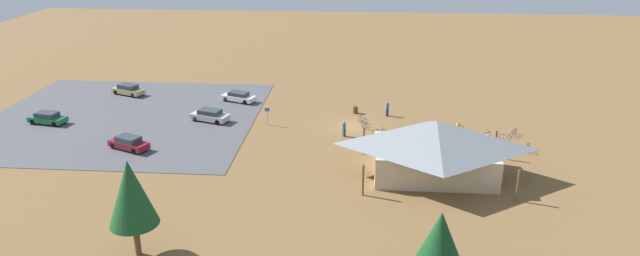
{
  "coord_description": "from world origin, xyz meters",
  "views": [
    {
      "loc": [
        -1.15,
        62.16,
        23.5
      ],
      "look_at": [
        3.44,
        3.86,
        1.2
      ],
      "focal_mm": 32.15,
      "sensor_mm": 36.0,
      "label": 1
    }
  ],
  "objects_px": {
    "bike_pavilion": "(435,145)",
    "lot_sign": "(267,114)",
    "pine_far_west": "(131,193)",
    "visitor_at_bikes": "(387,108)",
    "bicycle_blue_by_bin": "(379,132)",
    "car_tan_front_row": "(128,90)",
    "bicycle_yellow_yard_left": "(529,148)",
    "pine_mideast": "(440,239)",
    "car_green_second_row": "(47,118)",
    "car_maroon_aisle_side": "(129,143)",
    "visitor_by_pavilion": "(458,129)",
    "trash_bin": "(355,110)",
    "bicycle_red_back_row": "(514,133)",
    "bicycle_teal_yard_center": "(364,125)",
    "car_white_mid_lot": "(239,97)",
    "bicycle_orange_lone_east": "(486,135)",
    "bicycle_silver_trailside": "(505,138)",
    "bicycle_green_near_porch": "(363,120)",
    "car_silver_inner_stall": "(210,115)",
    "bicycle_white_yard_right": "(461,128)",
    "visitor_crossing_yard": "(344,128)"
  },
  "relations": [
    {
      "from": "bicycle_teal_yard_center",
      "to": "car_silver_inner_stall",
      "type": "height_order",
      "value": "car_silver_inner_stall"
    },
    {
      "from": "trash_bin",
      "to": "car_white_mid_lot",
      "type": "bearing_deg",
      "value": -12.31
    },
    {
      "from": "bicycle_blue_by_bin",
      "to": "car_tan_front_row",
      "type": "height_order",
      "value": "car_tan_front_row"
    },
    {
      "from": "lot_sign",
      "to": "visitor_at_bikes",
      "type": "distance_m",
      "value": 14.66
    },
    {
      "from": "bike_pavilion",
      "to": "lot_sign",
      "type": "distance_m",
      "value": 21.63
    },
    {
      "from": "bicycle_white_yard_right",
      "to": "pine_mideast",
      "type": "bearing_deg",
      "value": 78.47
    },
    {
      "from": "pine_mideast",
      "to": "bicycle_orange_lone_east",
      "type": "relative_size",
      "value": 4.5
    },
    {
      "from": "bicycle_green_near_porch",
      "to": "car_white_mid_lot",
      "type": "xyz_separation_m",
      "value": [
        16.26,
        -6.72,
        0.35
      ]
    },
    {
      "from": "bike_pavilion",
      "to": "bicycle_yellow_yard_left",
      "type": "distance_m",
      "value": 12.63
    },
    {
      "from": "lot_sign",
      "to": "car_green_second_row",
      "type": "relative_size",
      "value": 0.48
    },
    {
      "from": "trash_bin",
      "to": "visitor_by_pavilion",
      "type": "xyz_separation_m",
      "value": [
        -11.42,
        6.83,
        0.46
      ]
    },
    {
      "from": "lot_sign",
      "to": "car_white_mid_lot",
      "type": "relative_size",
      "value": 0.46
    },
    {
      "from": "trash_bin",
      "to": "lot_sign",
      "type": "height_order",
      "value": "lot_sign"
    },
    {
      "from": "pine_mideast",
      "to": "car_green_second_row",
      "type": "height_order",
      "value": "pine_mideast"
    },
    {
      "from": "bicycle_orange_lone_east",
      "to": "visitor_crossing_yard",
      "type": "distance_m",
      "value": 15.63
    },
    {
      "from": "bicycle_orange_lone_east",
      "to": "bicycle_silver_trailside",
      "type": "xyz_separation_m",
      "value": [
        -1.81,
        0.82,
        0.02
      ]
    },
    {
      "from": "bicycle_teal_yard_center",
      "to": "car_tan_front_row",
      "type": "height_order",
      "value": "car_tan_front_row"
    },
    {
      "from": "pine_far_west",
      "to": "trash_bin",
      "type": "bearing_deg",
      "value": -115.08
    },
    {
      "from": "trash_bin",
      "to": "bicycle_green_near_porch",
      "type": "bearing_deg",
      "value": 105.47
    },
    {
      "from": "bicycle_yellow_yard_left",
      "to": "visitor_by_pavilion",
      "type": "height_order",
      "value": "visitor_by_pavilion"
    },
    {
      "from": "bicycle_silver_trailside",
      "to": "car_tan_front_row",
      "type": "relative_size",
      "value": 0.32
    },
    {
      "from": "pine_far_west",
      "to": "car_maroon_aisle_side",
      "type": "xyz_separation_m",
      "value": [
        8.28,
        -18.95,
        -4.25
      ]
    },
    {
      "from": "bicycle_teal_yard_center",
      "to": "bicycle_yellow_yard_left",
      "type": "relative_size",
      "value": 0.94
    },
    {
      "from": "bike_pavilion",
      "to": "car_tan_front_row",
      "type": "relative_size",
      "value": 2.82
    },
    {
      "from": "bike_pavilion",
      "to": "trash_bin",
      "type": "xyz_separation_m",
      "value": [
        7.69,
        -17.1,
        -2.63
      ]
    },
    {
      "from": "pine_far_west",
      "to": "bicycle_yellow_yard_left",
      "type": "xyz_separation_m",
      "value": [
        -33.31,
        -21.65,
        -4.62
      ]
    },
    {
      "from": "bike_pavilion",
      "to": "pine_far_west",
      "type": "bearing_deg",
      "value": 33.65
    },
    {
      "from": "pine_mideast",
      "to": "car_tan_front_row",
      "type": "distance_m",
      "value": 54.55
    },
    {
      "from": "car_green_second_row",
      "to": "visitor_by_pavilion",
      "type": "relative_size",
      "value": 2.66
    },
    {
      "from": "car_maroon_aisle_side",
      "to": "visitor_by_pavilion",
      "type": "relative_size",
      "value": 2.71
    },
    {
      "from": "trash_bin",
      "to": "pine_mideast",
      "type": "height_order",
      "value": "pine_mideast"
    },
    {
      "from": "bike_pavilion",
      "to": "car_silver_inner_stall",
      "type": "xyz_separation_m",
      "value": [
        24.82,
        -12.86,
        -2.32
      ]
    },
    {
      "from": "trash_bin",
      "to": "bicycle_yellow_yard_left",
      "type": "height_order",
      "value": "trash_bin"
    },
    {
      "from": "lot_sign",
      "to": "pine_mideast",
      "type": "height_order",
      "value": "pine_mideast"
    },
    {
      "from": "trash_bin",
      "to": "pine_far_west",
      "type": "relative_size",
      "value": 0.12
    },
    {
      "from": "bicycle_silver_trailside",
      "to": "visitor_by_pavilion",
      "type": "height_order",
      "value": "visitor_by_pavilion"
    },
    {
      "from": "car_maroon_aisle_side",
      "to": "bicycle_blue_by_bin",
      "type": "bearing_deg",
      "value": -166.5
    },
    {
      "from": "bicycle_orange_lone_east",
      "to": "bicycle_silver_trailside",
      "type": "height_order",
      "value": "bicycle_silver_trailside"
    },
    {
      "from": "pine_far_west",
      "to": "visitor_by_pavilion",
      "type": "bearing_deg",
      "value": -136.19
    },
    {
      "from": "bicycle_white_yard_right",
      "to": "visitor_by_pavilion",
      "type": "distance_m",
      "value": 1.84
    },
    {
      "from": "bicycle_yellow_yard_left",
      "to": "car_maroon_aisle_side",
      "type": "distance_m",
      "value": 41.68
    },
    {
      "from": "bicycle_teal_yard_center",
      "to": "car_green_second_row",
      "type": "bearing_deg",
      "value": 2.34
    },
    {
      "from": "car_white_mid_lot",
      "to": "visitor_by_pavilion",
      "type": "distance_m",
      "value": 28.62
    },
    {
      "from": "pine_far_west",
      "to": "bicycle_teal_yard_center",
      "type": "height_order",
      "value": "pine_far_west"
    },
    {
      "from": "bicycle_teal_yard_center",
      "to": "bicycle_blue_by_bin",
      "type": "relative_size",
      "value": 1.02
    },
    {
      "from": "bicycle_teal_yard_center",
      "to": "visitor_crossing_yard",
      "type": "bearing_deg",
      "value": 51.44
    },
    {
      "from": "bicycle_green_near_porch",
      "to": "bicycle_blue_by_bin",
      "type": "distance_m",
      "value": 4.12
    },
    {
      "from": "pine_mideast",
      "to": "bicycle_red_back_row",
      "type": "height_order",
      "value": "pine_mideast"
    },
    {
      "from": "trash_bin",
      "to": "bicycle_red_back_row",
      "type": "height_order",
      "value": "trash_bin"
    },
    {
      "from": "trash_bin",
      "to": "car_silver_inner_stall",
      "type": "height_order",
      "value": "car_silver_inner_stall"
    }
  ]
}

